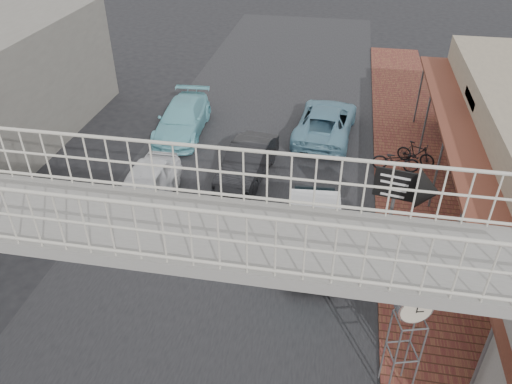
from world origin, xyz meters
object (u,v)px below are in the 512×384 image
at_px(angkot_van, 314,230).
at_px(street_clock, 412,311).
at_px(angkot_far, 182,119).
at_px(motorcycle_far, 416,154).
at_px(angkot_curb, 326,121).
at_px(motorcycle_near, 396,160).
at_px(white_hatchback, 145,187).
at_px(dark_sedan, 247,162).
at_px(arrow_sign, 424,191).

relative_size(angkot_van, street_clock, 1.18).
bearing_deg(angkot_far, street_clock, -56.88).
bearing_deg(angkot_far, motorcycle_far, -10.14).
xyz_separation_m(angkot_curb, angkot_far, (-6.46, -0.86, -0.02)).
height_order(motorcycle_near, street_clock, street_clock).
height_order(white_hatchback, angkot_curb, white_hatchback).
bearing_deg(motorcycle_near, white_hatchback, 116.00).
xyz_separation_m(angkot_curb, motorcycle_near, (2.98, -2.72, -0.13)).
relative_size(angkot_curb, angkot_van, 1.39).
distance_m(dark_sedan, angkot_curb, 4.96).
bearing_deg(motorcycle_far, dark_sedan, 134.88).
relative_size(angkot_far, arrow_sign, 1.49).
bearing_deg(arrow_sign, angkot_van, -162.99).
xyz_separation_m(angkot_van, arrow_sign, (3.03, 0.33, 1.60)).
relative_size(angkot_far, street_clock, 1.54).
height_order(dark_sedan, angkot_far, angkot_far).
height_order(motorcycle_far, street_clock, street_clock).
bearing_deg(angkot_van, motorcycle_near, 59.42).
height_order(white_hatchback, dark_sedan, white_hatchback).
height_order(angkot_van, arrow_sign, arrow_sign).
bearing_deg(street_clock, motorcycle_near, 71.24).
distance_m(white_hatchback, street_clock, 10.85).
relative_size(angkot_curb, motorcycle_far, 3.23).
height_order(angkot_far, street_clock, street_clock).
xyz_separation_m(white_hatchback, angkot_curb, (6.09, 6.54, -0.00)).
height_order(angkot_curb, motorcycle_near, angkot_curb).
xyz_separation_m(angkot_van, motorcycle_near, (2.83, 5.78, -0.53)).
xyz_separation_m(dark_sedan, angkot_far, (-3.66, 3.23, 0.01)).
xyz_separation_m(white_hatchback, motorcycle_near, (9.07, 3.83, -0.14)).
height_order(dark_sedan, arrow_sign, arrow_sign).
distance_m(angkot_van, street_clock, 5.21).
bearing_deg(dark_sedan, angkot_van, -48.88).
xyz_separation_m(white_hatchback, street_clock, (8.59, -6.33, 1.99)).
bearing_deg(dark_sedan, angkot_far, 145.91).
distance_m(angkot_curb, angkot_van, 8.51).
bearing_deg(angkot_van, dark_sedan, 119.27).
distance_m(angkot_curb, arrow_sign, 8.99).
bearing_deg(angkot_far, angkot_van, -52.72).
bearing_deg(street_clock, angkot_far, 110.65).
bearing_deg(dark_sedan, angkot_curb, 62.93).
relative_size(white_hatchback, arrow_sign, 1.31).
distance_m(angkot_van, arrow_sign, 3.44).
distance_m(angkot_far, angkot_van, 10.11).
xyz_separation_m(dark_sedan, motorcycle_far, (6.61, 2.05, -0.10)).
relative_size(angkot_curb, street_clock, 1.65).
bearing_deg(arrow_sign, motorcycle_near, 102.90).
bearing_deg(angkot_far, dark_sedan, -45.02).
distance_m(angkot_far, street_clock, 15.12).
distance_m(angkot_van, motorcycle_far, 7.45).
relative_size(white_hatchback, angkot_far, 0.88).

